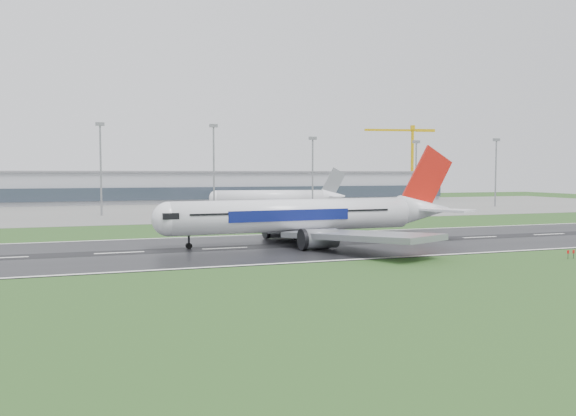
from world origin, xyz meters
name	(u,v)px	position (x,y,z in m)	size (l,w,h in m)	color
ground	(404,241)	(0.00, 0.00, 0.00)	(520.00, 520.00, 0.00)	#224519
runway	(404,241)	(0.00, 0.00, 0.05)	(400.00, 45.00, 0.10)	black
apron	(252,208)	(0.00, 125.00, 0.04)	(400.00, 130.00, 0.08)	slate
terminal	(221,187)	(0.00, 185.00, 7.50)	(240.00, 36.00, 15.00)	#90939B
main_airliner	(315,195)	(-19.83, 2.56, 10.18)	(68.32, 65.06, 20.17)	white
parked_airliner	(276,190)	(5.29, 108.21, 8.23)	(55.59, 51.76, 16.29)	white
tower_crane	(412,161)	(122.22, 200.00, 21.82)	(44.16, 2.41, 43.65)	#C69909
floodmast_1	(101,171)	(-60.96, 100.00, 15.54)	(0.64, 0.64, 31.07)	gray
floodmast_2	(214,170)	(-21.31, 100.00, 15.78)	(0.64, 0.64, 31.56)	gray
floodmast_3	(313,175)	(17.76, 100.00, 13.86)	(0.64, 0.64, 27.71)	gray
floodmast_4	(416,176)	(63.89, 100.00, 13.57)	(0.64, 0.64, 27.14)	gray
floodmast_5	(496,174)	(103.95, 100.00, 14.35)	(0.64, 0.64, 28.69)	gray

